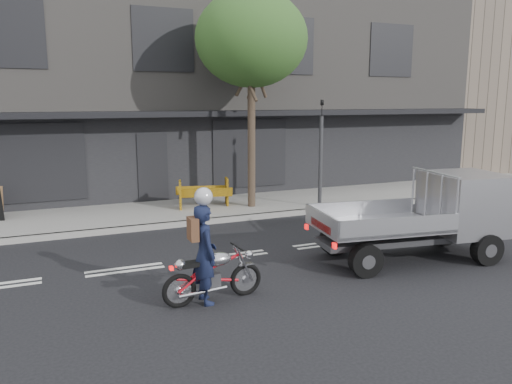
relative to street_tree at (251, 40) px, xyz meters
The scene contains 11 objects.
ground 7.09m from the street_tree, 117.65° to the right, with size 80.00×80.00×0.00m, color black.
sidewalk 5.67m from the street_tree, 167.20° to the left, with size 32.00×3.20×0.15m, color gray.
kerb 5.75m from the street_tree, 153.43° to the right, with size 32.00×0.20×0.15m, color gray.
building_main 7.54m from the street_tree, 107.22° to the left, with size 26.00×10.00×8.00m, color slate.
building_neighbour 19.17m from the street_tree, 21.75° to the left, with size 14.00×10.00×10.00m, color brown.
street_tree is the anchor object (origin of this frame).
traffic_light_pole 4.23m from the street_tree, 23.03° to the right, with size 0.12×0.12×3.50m.
motorcycle 8.73m from the street_tree, 117.75° to the right, with size 1.86×0.54×0.95m.
rider 8.59m from the street_tree, 118.79° to the right, with size 0.64×0.42×1.75m, color #121934.
flatbed_ute 7.70m from the street_tree, 69.42° to the right, with size 4.43×2.27×1.97m.
construction_barrier 4.89m from the street_tree, 169.05° to the left, with size 1.64×0.66×0.92m, color #FFAF0D, non-canonical shape.
Camera 1 is at (-3.76, -10.21, 3.49)m, focal length 35.00 mm.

